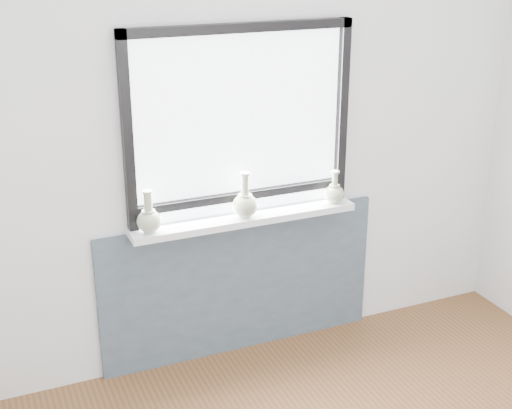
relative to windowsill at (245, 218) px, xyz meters
name	(u,v)px	position (x,y,z in m)	size (l,w,h in m)	color
back_wall	(238,142)	(0.00, 0.10, 0.42)	(3.60, 0.02, 2.60)	silver
apron_panel	(241,284)	(0.00, 0.07, -0.45)	(1.70, 0.03, 0.86)	#495967
windowsill	(245,218)	(0.00, 0.00, 0.00)	(1.32, 0.18, 0.04)	silver
window	(240,119)	(0.00, 0.06, 0.56)	(1.30, 0.06, 1.05)	black
vase_a	(149,219)	(-0.55, -0.02, 0.09)	(0.13, 0.13, 0.23)	#AAB895
vase_b	(245,203)	(-0.01, -0.02, 0.10)	(0.14, 0.14, 0.26)	#AAB895
vase_c	(334,192)	(0.56, -0.02, 0.08)	(0.12, 0.12, 0.19)	#AAB895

